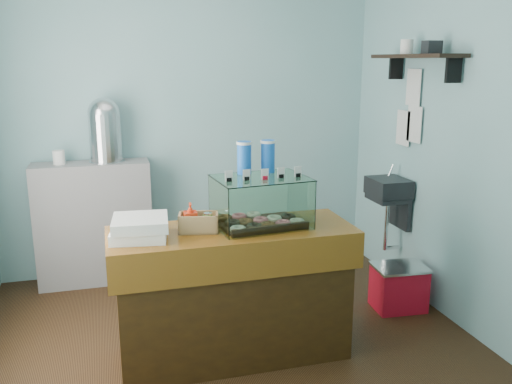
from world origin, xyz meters
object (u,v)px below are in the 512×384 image
object	(u,v)px
counter	(233,292)
red_cooler	(399,287)
display_case	(259,199)
coffee_urn	(105,128)

from	to	relation	value
counter	red_cooler	size ratio (longest dim) A/B	3.66
display_case	red_cooler	size ratio (longest dim) A/B	1.46
display_case	counter	bearing A→B (deg)	-167.48
coffee_urn	counter	bearing A→B (deg)	-64.48
counter	display_case	size ratio (longest dim) A/B	2.51
counter	display_case	world-z (taller)	display_case
coffee_urn	red_cooler	xyz separation A→B (m)	(2.21, -1.25, -1.21)
display_case	coffee_urn	size ratio (longest dim) A/B	1.14
counter	red_cooler	xyz separation A→B (m)	(1.45, 0.33, -0.27)
counter	display_case	bearing A→B (deg)	17.90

